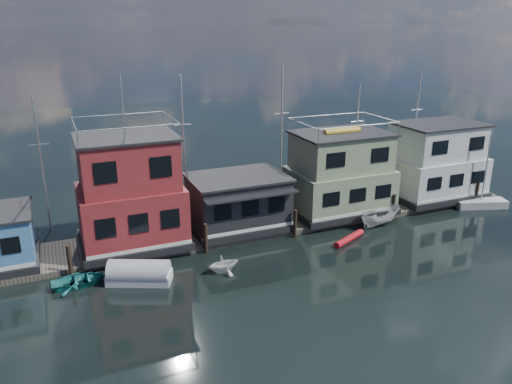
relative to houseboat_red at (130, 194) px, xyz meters
name	(u,v)px	position (x,y,z in m)	size (l,w,h in m)	color
ground	(321,306)	(8.50, -12.00, -4.10)	(160.00, 160.00, 0.00)	black
dock	(244,227)	(8.50, 0.00, -3.90)	(48.00, 5.00, 0.40)	#595147
houseboat_red	(130,194)	(0.00, 0.00, 0.00)	(7.40, 5.90, 11.86)	black
houseboat_dark	(238,202)	(8.00, -0.02, -1.69)	(7.40, 6.10, 4.06)	black
houseboat_green	(340,174)	(17.00, 0.00, -0.55)	(8.40, 5.90, 7.03)	black
houseboat_white	(435,162)	(27.00, 0.00, -0.57)	(8.40, 5.90, 6.66)	black
pilings	(254,230)	(8.17, -2.80, -3.00)	(42.28, 0.28, 2.20)	#2D2116
background_masts	(269,139)	(13.26, 6.00, 1.45)	(36.40, 0.16, 12.00)	silver
motorboat	(380,217)	(18.77, -3.43, -3.36)	(1.44, 3.84, 1.48)	silver
dinghy_teal	(79,280)	(-4.10, -4.15, -3.75)	(2.40, 3.37, 0.70)	teal
day_sailer	(481,203)	(29.53, -3.36, -3.69)	(4.60, 2.73, 6.88)	beige
dinghy_white	(223,264)	(4.70, -5.93, -3.52)	(1.90, 2.20, 1.16)	white
red_kayak	(349,238)	(14.86, -5.08, -3.86)	(0.50, 0.50, 3.38)	red
tarp_runabout	(139,274)	(-0.60, -5.20, -3.51)	(4.21, 2.98, 1.59)	silver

